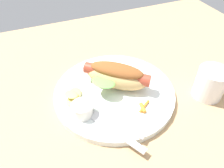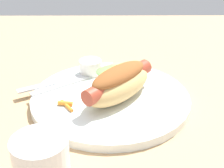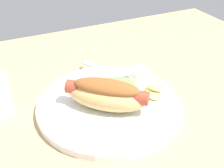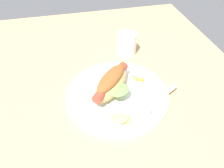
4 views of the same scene
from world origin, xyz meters
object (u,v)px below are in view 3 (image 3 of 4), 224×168
(sauce_ramekin, at_px, (139,76))
(knife, at_px, (108,71))
(plate, at_px, (109,105))
(chips_pile, at_px, (154,91))
(fork, at_px, (109,76))
(carrot_garnish, at_px, (78,85))
(hot_dog, at_px, (107,94))

(sauce_ramekin, height_order, knife, sauce_ramekin)
(plate, height_order, sauce_ramekin, sauce_ramekin)
(plate, relative_size, chips_pile, 4.50)
(fork, distance_m, knife, 0.02)
(knife, height_order, carrot_garnish, carrot_garnish)
(knife, bearing_deg, carrot_garnish, -99.16)
(sauce_ramekin, bearing_deg, plate, 24.90)
(chips_pile, distance_m, carrot_garnish, 0.17)
(fork, bearing_deg, carrot_garnish, -117.56)
(knife, xyz_separation_m, carrot_garnish, (0.09, 0.03, 0.00))
(chips_pile, height_order, carrot_garnish, chips_pile)
(hot_dog, distance_m, chips_pile, 0.12)
(fork, relative_size, carrot_garnish, 3.61)
(hot_dog, bearing_deg, plate, 91.08)
(chips_pile, bearing_deg, sauce_ramekin, -83.28)
(plate, distance_m, knife, 0.12)
(fork, height_order, chips_pile, chips_pile)
(plate, distance_m, chips_pile, 0.10)
(plate, height_order, carrot_garnish, carrot_garnish)
(chips_pile, relative_size, carrot_garnish, 1.81)
(plate, xyz_separation_m, hot_dog, (0.01, 0.01, 0.04))
(sauce_ramekin, bearing_deg, chips_pile, 96.72)
(knife, bearing_deg, fork, -48.48)
(plate, bearing_deg, sauce_ramekin, -155.10)
(hot_dog, relative_size, carrot_garnish, 4.36)
(sauce_ramekin, relative_size, carrot_garnish, 1.27)
(carrot_garnish, bearing_deg, fork, -172.18)
(carrot_garnish, bearing_deg, plate, 115.77)
(plate, relative_size, sauce_ramekin, 6.40)
(plate, distance_m, hot_dog, 0.05)
(sauce_ramekin, distance_m, knife, 0.08)
(knife, bearing_deg, plate, -52.35)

